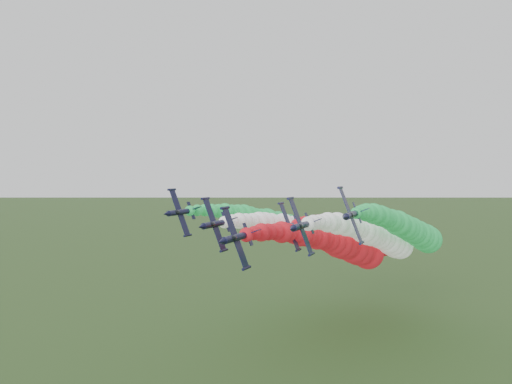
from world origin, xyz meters
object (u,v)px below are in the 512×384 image
at_px(jet_inner_left, 318,235).
at_px(jet_outer_right, 411,230).
at_px(jet_outer_left, 287,227).
at_px(jet_inner_right, 379,237).
at_px(jet_lead, 344,246).
at_px(jet_trail, 363,236).

xyz_separation_m(jet_inner_left, jet_outer_right, (24.97, 4.81, 2.04)).
relative_size(jet_inner_left, jet_outer_left, 1.00).
relative_size(jet_inner_right, jet_outer_right, 1.00).
xyz_separation_m(jet_lead, jet_outer_right, (15.71, 12.72, 3.43)).
height_order(jet_outer_left, jet_outer_right, jet_outer_right).
height_order(jet_inner_left, jet_inner_right, jet_inner_right).
bearing_deg(jet_trail, jet_inner_left, -121.58).
distance_m(jet_lead, jet_outer_right, 20.50).
relative_size(jet_inner_left, jet_outer_right, 1.00).
bearing_deg(jet_lead, jet_inner_left, 139.50).
distance_m(jet_inner_left, jet_outer_right, 25.51).
xyz_separation_m(jet_inner_left, jet_inner_right, (17.02, 0.43, 0.24)).
height_order(jet_lead, jet_outer_left, jet_outer_left).
height_order(jet_lead, jet_outer_right, jet_outer_right).
bearing_deg(jet_inner_left, jet_trail, 58.42).
distance_m(jet_inner_left, jet_inner_right, 17.02).
height_order(jet_inner_left, jet_outer_left, jet_outer_left).
relative_size(jet_lead, jet_outer_left, 1.00).
distance_m(jet_outer_left, jet_trail, 23.32).
height_order(jet_inner_left, jet_outer_right, jet_outer_right).
relative_size(jet_outer_left, jet_outer_right, 1.00).
bearing_deg(jet_outer_right, jet_trail, 143.46).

